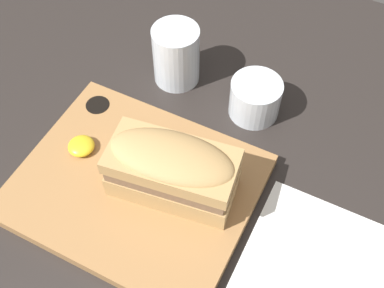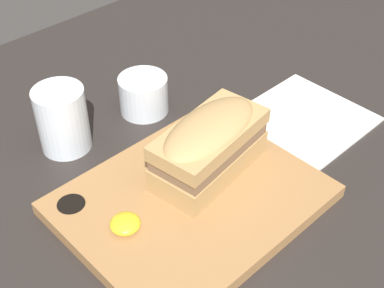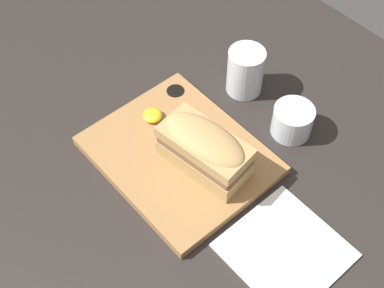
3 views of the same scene
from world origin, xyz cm
name	(u,v)px [view 3 (image 3 of 3)]	position (x,y,z in cm)	size (l,w,h in cm)	color
dining_table	(190,209)	(0.00, 0.00, 1.00)	(155.04, 121.92, 2.00)	#282321
serving_board	(179,155)	(-9.19, 5.23, 2.96)	(31.72, 25.99, 1.96)	#9E7042
sandwich	(205,148)	(-4.10, 6.91, 8.63)	(17.46, 10.23, 8.78)	tan
mustard_dollop	(152,115)	(-18.74, 6.59, 4.67)	(3.78, 3.78, 1.51)	gold
water_glass	(245,73)	(-14.08, 26.76, 6.28)	(7.40, 7.40, 9.85)	silver
wine_glass	(291,121)	(-0.24, 25.67, 4.75)	(7.80, 7.80, 6.06)	silver
napkin	(285,250)	(16.78, 6.18, 2.20)	(17.96, 17.77, 0.40)	white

